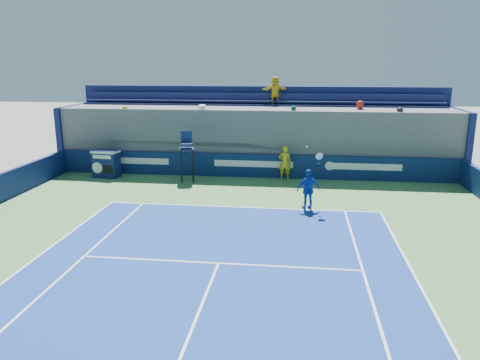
# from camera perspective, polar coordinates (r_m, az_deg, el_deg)

# --- Properties ---
(ball_person) EXTENTS (0.64, 0.43, 1.73)m
(ball_person) POSITION_cam_1_polar(r_m,az_deg,el_deg) (23.23, 5.48, 2.08)
(ball_person) COLOR gold
(ball_person) RESTS_ON apron
(back_hoarding) EXTENTS (20.40, 0.21, 1.20)m
(back_hoarding) POSITION_cam_1_polar(r_m,az_deg,el_deg) (23.80, 1.66, 1.75)
(back_hoarding) COLOR #0C1C46
(back_hoarding) RESTS_ON ground
(match_clock) EXTENTS (1.41, 0.90, 1.40)m
(match_clock) POSITION_cam_1_polar(r_m,az_deg,el_deg) (24.75, -16.02, 2.02)
(match_clock) COLOR #0E1846
(match_clock) RESTS_ON ground
(umpire_chair) EXTENTS (0.85, 0.85, 2.48)m
(umpire_chair) POSITION_cam_1_polar(r_m,az_deg,el_deg) (22.94, -6.51, 3.56)
(umpire_chair) COLOR black
(umpire_chair) RESTS_ON ground
(tennis_player) EXTENTS (1.04, 0.68, 2.57)m
(tennis_player) POSITION_cam_1_polar(r_m,az_deg,el_deg) (18.68, 8.34, -1.13)
(tennis_player) COLOR #1438A2
(tennis_player) RESTS_ON apron
(stadium_seating) EXTENTS (21.00, 4.05, 4.98)m
(stadium_seating) POSITION_cam_1_polar(r_m,az_deg,el_deg) (25.57, 2.14, 5.45)
(stadium_seating) COLOR #515156
(stadium_seating) RESTS_ON ground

